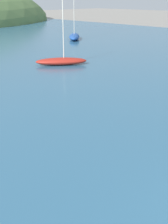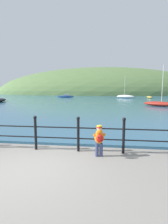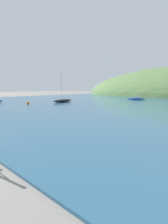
% 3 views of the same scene
% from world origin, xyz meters
% --- Properties ---
extents(boat_white_sailboat, '(3.76, 3.15, 4.69)m').
position_xyz_m(boat_white_sailboat, '(8.34, 16.97, 0.38)').
color(boat_white_sailboat, maroon).
rests_on(boat_white_sailboat, water).
extents(boat_far_right, '(4.12, 4.20, 5.84)m').
position_xyz_m(boat_far_right, '(18.89, 27.08, 0.45)').
color(boat_far_right, '#1E4793').
rests_on(boat_far_right, water).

